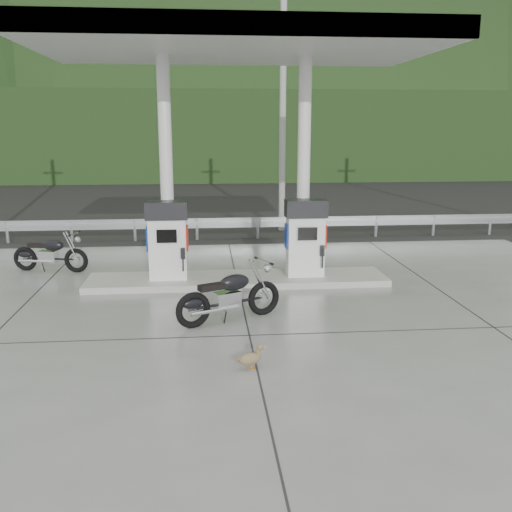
{
  "coord_description": "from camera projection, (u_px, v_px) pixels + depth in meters",
  "views": [
    {
      "loc": [
        -0.75,
        -10.45,
        3.6
      ],
      "look_at": [
        0.3,
        1.0,
        1.0
      ],
      "focal_mm": 40.0,
      "sensor_mm": 36.0,
      "label": 1
    }
  ],
  "objects": [
    {
      "name": "duck",
      "position": [
        250.0,
        359.0,
        8.61
      ],
      "size": [
        0.45,
        0.26,
        0.32
      ],
      "primitive_type": null,
      "rotation": [
        0.0,
        0.0,
        0.33
      ],
      "color": "brown",
      "rests_on": "forecourt_apron"
    },
    {
      "name": "utility_pole_b",
      "position": [
        283.0,
        115.0,
        19.54
      ],
      "size": [
        0.22,
        0.22,
        8.0
      ],
      "primitive_type": "cylinder",
      "color": "gray",
      "rests_on": "ground"
    },
    {
      "name": "road",
      "position": [
        224.0,
        222.0,
        22.18
      ],
      "size": [
        60.0,
        7.0,
        0.01
      ],
      "primitive_type": "cube",
      "color": "black",
      "rests_on": "ground"
    },
    {
      "name": "motorcycle_left",
      "position": [
        50.0,
        254.0,
        14.43
      ],
      "size": [
        1.95,
        1.0,
        0.88
      ],
      "primitive_type": null,
      "rotation": [
        0.0,
        0.0,
        -0.23
      ],
      "color": "black",
      "rests_on": "forecourt_apron"
    },
    {
      "name": "tree_band",
      "position": [
        214.0,
        136.0,
        39.49
      ],
      "size": [
        80.0,
        6.0,
        6.0
      ],
      "primitive_type": "cube",
      "color": "black",
      "rests_on": "ground"
    },
    {
      "name": "pump_island",
      "position": [
        238.0,
        280.0,
        13.42
      ],
      "size": [
        7.0,
        1.4,
        0.15
      ],
      "primitive_type": "cube",
      "color": "#9D9C92",
      "rests_on": "forecourt_apron"
    },
    {
      "name": "gas_pump_right",
      "position": [
        305.0,
        238.0,
        13.35
      ],
      "size": [
        0.95,
        0.55,
        1.8
      ],
      "primitive_type": null,
      "color": "white",
      "rests_on": "pump_island"
    },
    {
      "name": "canopy_column_right",
      "position": [
        304.0,
        168.0,
        13.38
      ],
      "size": [
        0.3,
        0.3,
        5.0
      ],
      "primitive_type": "cylinder",
      "color": "white",
      "rests_on": "pump_island"
    },
    {
      "name": "gas_pump_left",
      "position": [
        168.0,
        240.0,
        13.06
      ],
      "size": [
        0.95,
        0.55,
        1.8
      ],
      "primitive_type": null,
      "color": "white",
      "rests_on": "pump_island"
    },
    {
      "name": "guardrail",
      "position": [
        227.0,
        218.0,
        18.63
      ],
      "size": [
        26.0,
        0.16,
        1.42
      ],
      "primitive_type": null,
      "color": "#A3A7AB",
      "rests_on": "ground"
    },
    {
      "name": "forested_hills",
      "position": [
        209.0,
        158.0,
        69.29
      ],
      "size": [
        100.0,
        40.0,
        140.0
      ],
      "primitive_type": null,
      "color": "black",
      "rests_on": "ground"
    },
    {
      "name": "canopy_roof",
      "position": [
        236.0,
        43.0,
        12.26
      ],
      "size": [
        8.5,
        5.0,
        0.4
      ],
      "primitive_type": "cube",
      "color": "white",
      "rests_on": "canopy_column_left"
    },
    {
      "name": "forecourt_apron",
      "position": [
        245.0,
        318.0,
        11.01
      ],
      "size": [
        18.0,
        14.0,
        0.02
      ],
      "primitive_type": "cube",
      "color": "slate",
      "rests_on": "ground"
    },
    {
      "name": "ground",
      "position": [
        245.0,
        318.0,
        11.01
      ],
      "size": [
        160.0,
        160.0,
        0.0
      ],
      "primitive_type": "plane",
      "color": "black",
      "rests_on": "ground"
    },
    {
      "name": "canopy_column_left",
      "position": [
        166.0,
        169.0,
        13.1
      ],
      "size": [
        0.3,
        0.3,
        5.0
      ],
      "primitive_type": "cylinder",
      "color": "white",
      "rests_on": "pump_island"
    },
    {
      "name": "motorcycle_right",
      "position": [
        229.0,
        296.0,
        10.7
      ],
      "size": [
        2.11,
        1.44,
        0.96
      ],
      "primitive_type": null,
      "rotation": [
        0.0,
        0.0,
        0.43
      ],
      "color": "black",
      "rests_on": "forecourt_apron"
    }
  ]
}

